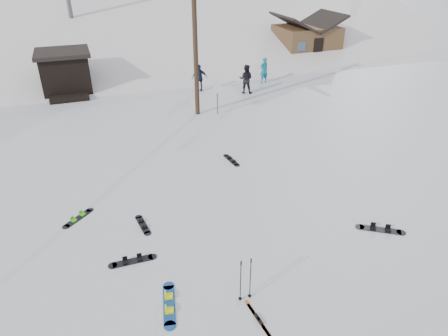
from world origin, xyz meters
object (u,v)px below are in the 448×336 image
object	(u,v)px
hero_skis	(259,320)
utility_pole	(195,31)
hero_snowboard	(169,304)
cabin	(306,41)

from	to	relation	value
hero_skis	utility_pole	bearing A→B (deg)	73.78
utility_pole	hero_skis	xyz separation A→B (m)	(-2.85, -14.87, -4.66)
hero_snowboard	utility_pole	bearing A→B (deg)	-8.19
cabin	hero_snowboard	world-z (taller)	cabin
cabin	utility_pole	bearing A→B (deg)	-142.44
hero_snowboard	hero_skis	bearing A→B (deg)	-110.47
utility_pole	cabin	distance (m)	16.71
utility_pole	hero_snowboard	size ratio (longest dim) A/B	5.34
cabin	hero_skis	distance (m)	29.52
utility_pole	hero_snowboard	xyz separation A→B (m)	(-4.92, -13.56, -4.65)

